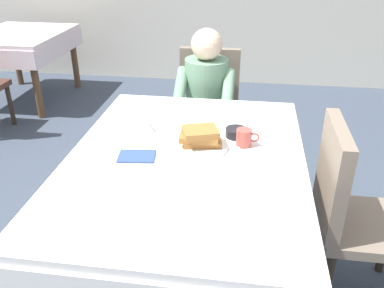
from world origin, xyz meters
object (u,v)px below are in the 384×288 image
at_px(knife_right_of_plate, 238,152).
at_px(diner_person, 206,95).
at_px(background_table_far, 20,44).
at_px(chair_right_side, 349,206).
at_px(chair_diner, 208,105).
at_px(syrup_pitcher, 148,125).
at_px(dining_table_main, 186,172).
at_px(spoon_near_edge, 192,183).
at_px(breakfast_stack, 200,136).
at_px(cup_coffee, 244,138).
at_px(bowl_butter, 236,133).
at_px(plate_breakfast, 199,146).
at_px(fork_left_of_plate, 160,147).

bearing_deg(knife_right_of_plate, diner_person, 18.45).
relative_size(diner_person, background_table_far, 1.00).
xyz_separation_m(chair_right_side, knife_right_of_plate, (-0.53, 0.07, 0.21)).
relative_size(chair_diner, diner_person, 0.83).
distance_m(syrup_pitcher, knife_right_of_plate, 0.50).
bearing_deg(dining_table_main, diner_person, 91.27).
height_order(chair_right_side, spoon_near_edge, chair_right_side).
height_order(breakfast_stack, cup_coffee, breakfast_stack).
bearing_deg(breakfast_stack, chair_diner, 94.17).
xyz_separation_m(cup_coffee, syrup_pitcher, (-0.50, 0.08, -0.01)).
relative_size(dining_table_main, bowl_butter, 13.85).
height_order(plate_breakfast, cup_coffee, cup_coffee).
height_order(diner_person, plate_breakfast, diner_person).
relative_size(chair_diner, plate_breakfast, 3.32).
xyz_separation_m(chair_diner, fork_left_of_plate, (-0.12, -1.10, 0.21)).
bearing_deg(diner_person, chair_right_side, 128.03).
bearing_deg(bowl_butter, chair_right_side, -23.35).
bearing_deg(chair_diner, plate_breakfast, 93.81).
distance_m(breakfast_stack, syrup_pitcher, 0.32).
relative_size(cup_coffee, fork_left_of_plate, 0.63).
xyz_separation_m(breakfast_stack, bowl_butter, (0.17, 0.14, -0.04)).
height_order(breakfast_stack, syrup_pitcher, breakfast_stack).
distance_m(diner_person, breakfast_stack, 0.93).
bearing_deg(spoon_near_edge, fork_left_of_plate, 139.44).
distance_m(diner_person, cup_coffee, 0.92).
bearing_deg(chair_right_side, background_table_far, -129.18).
bearing_deg(chair_right_side, knife_right_of_plate, -97.07).
bearing_deg(cup_coffee, chair_diner, 105.65).
bearing_deg(bowl_butter, chair_diner, 104.68).
xyz_separation_m(dining_table_main, cup_coffee, (0.26, 0.14, 0.13)).
distance_m(plate_breakfast, spoon_near_edge, 0.32).
xyz_separation_m(diner_person, background_table_far, (-2.14, 1.38, -0.05)).
bearing_deg(chair_diner, cup_coffee, 105.65).
bearing_deg(knife_right_of_plate, chair_diner, 16.35).
xyz_separation_m(cup_coffee, fork_left_of_plate, (-0.41, -0.08, -0.04)).
xyz_separation_m(breakfast_stack, syrup_pitcher, (-0.29, 0.13, -0.02)).
relative_size(dining_table_main, syrup_pitcher, 19.05).
distance_m(cup_coffee, bowl_butter, 0.10).
xyz_separation_m(chair_diner, spoon_near_edge, (0.08, -1.40, 0.21)).
xyz_separation_m(dining_table_main, diner_person, (-0.02, 1.01, 0.02)).
relative_size(breakfast_stack, fork_left_of_plate, 1.16).
distance_m(syrup_pitcher, spoon_near_edge, 0.55).
bearing_deg(knife_right_of_plate, chair_right_side, -94.08).
distance_m(diner_person, fork_left_of_plate, 0.96).
xyz_separation_m(bowl_butter, knife_right_of_plate, (0.02, -0.17, -0.02)).
bearing_deg(chair_diner, chair_right_side, 124.14).
bearing_deg(background_table_far, breakfast_stack, -45.98).
bearing_deg(plate_breakfast, background_table_far, 133.83).
distance_m(chair_right_side, background_table_far, 3.78).
distance_m(cup_coffee, background_table_far, 3.31).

